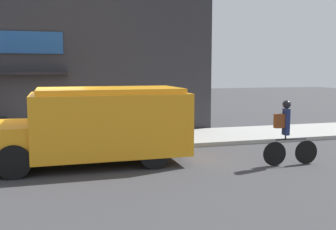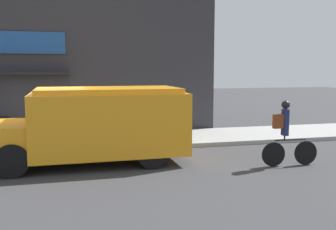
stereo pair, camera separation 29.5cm
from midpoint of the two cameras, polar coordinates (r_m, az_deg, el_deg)
ground_plane at (r=11.92m, az=-17.12°, el=-5.67°), size 70.00×70.00×0.00m
sidewalk at (r=13.33m, az=-16.85°, el=-4.07°), size 28.00×2.89×0.14m
storefront at (r=14.69m, az=-17.21°, el=7.87°), size 12.77×0.87×5.74m
school_bus at (r=10.48m, az=-9.96°, el=-1.35°), size 5.36×2.61×2.00m
cyclist at (r=10.58m, az=17.53°, el=-2.63°), size 1.54×0.21×1.70m
trash_bin at (r=14.24m, az=-22.62°, el=-1.77°), size 0.61×0.61×0.76m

